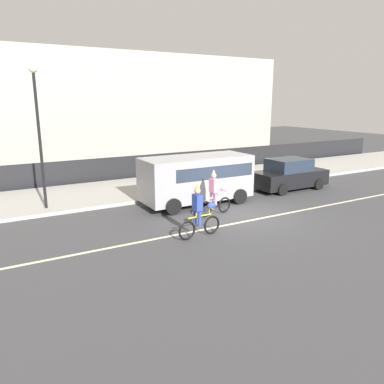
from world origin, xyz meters
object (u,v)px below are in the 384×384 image
parade_cyclist_cobalt (200,214)px  parade_cyclist_pink (215,195)px  parked_car_black (289,175)px  street_lamp_post (38,116)px  parked_van_grey (198,176)px  pedestrian_onlooker (207,171)px

parade_cyclist_cobalt → parade_cyclist_pink: (1.88, 1.90, 0.00)m
parade_cyclist_pink → parked_car_black: bearing=17.9°
parade_cyclist_cobalt → street_lamp_post: (-4.12, 5.89, 3.15)m
parade_cyclist_pink → parked_van_grey: size_ratio=0.38×
parade_cyclist_cobalt → parade_cyclist_pink: size_ratio=1.00×
parked_car_black → pedestrian_onlooker: 4.36m
parade_cyclist_pink → street_lamp_post: (-5.99, 3.99, 3.15)m
street_lamp_post → pedestrian_onlooker: street_lamp_post is taller
pedestrian_onlooker → parked_van_grey: bearing=-131.6°
parked_van_grey → pedestrian_onlooker: size_ratio=3.09×
street_lamp_post → parked_van_grey: bearing=-18.7°
street_lamp_post → pedestrian_onlooker: 8.53m
parade_cyclist_pink → parked_car_black: parade_cyclist_pink is taller
parade_cyclist_pink → pedestrian_onlooker: bearing=62.4°
street_lamp_post → parade_cyclist_pink: bearing=-33.7°
parked_car_black → street_lamp_post: size_ratio=0.70×
parade_cyclist_pink → parked_car_black: size_ratio=0.47×
parked_car_black → street_lamp_post: (-11.90, 2.08, 3.21)m
parked_car_black → parked_van_grey: bearing=-179.6°
parade_cyclist_pink → pedestrian_onlooker: 4.33m
parked_van_grey → street_lamp_post: bearing=161.3°
street_lamp_post → parked_car_black: bearing=-9.9°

